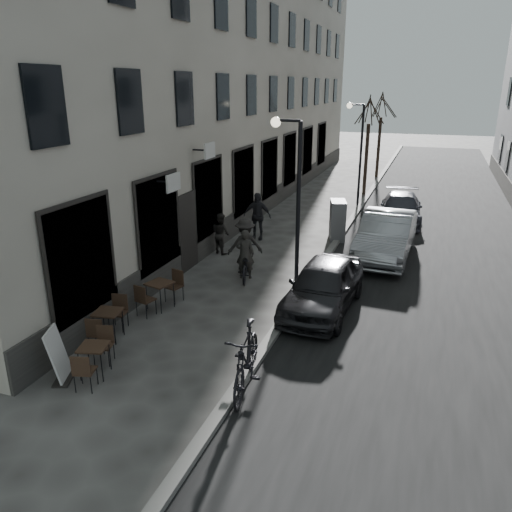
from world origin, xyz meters
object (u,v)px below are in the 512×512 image
Objects in this scene: car_near at (323,286)px; bistro_set_c at (160,293)px; streetlamp_near at (293,188)px; moped at (246,359)px; bicycle at (245,263)px; pedestrian_near at (221,233)px; utility_cabinet at (337,220)px; car_far at (401,209)px; streetlamp_far at (358,143)px; tree_near at (370,109)px; car_mid at (386,235)px; bistro_set_b at (109,322)px; pedestrian_mid at (245,245)px; pedestrian_far at (257,216)px; tree_far at (382,105)px; sign_board at (59,359)px; bistro_set_a at (95,357)px.

bistro_set_c is at bearing -158.54° from car_near.
streetlamp_near is 2.25× the size of moped.
pedestrian_near reaches higher than bicycle.
utility_cabinet is 4.18m from car_far.
car_near reaches higher than bicycle.
moped is (0.52, -17.14, -2.48)m from streetlamp_far.
streetlamp_near is at bearing 142.42° from bicycle.
car_near is at bearing 72.42° from moped.
tree_near is 1.16× the size of car_mid.
utility_cabinet is at bearing -87.46° from streetlamp_far.
moped is (2.22, -5.79, 0.19)m from bicycle.
bistro_set_b is 5.79m from pedestrian_mid.
pedestrian_far is at bearing -105.65° from tree_near.
moped is at bearing -101.24° from car_far.
tree_near reaches higher than bicycle.
tree_near is at bearing 67.15° from pedestrian_far.
car_mid is 2.17× the size of moped.
tree_far is 1.38× the size of car_near.
tree_near is 1.38× the size of car_near.
streetlamp_far is 2.68× the size of pedestrian_far.
sign_board is 16.60m from car_far.
tree_near and tree_far have the same top height.
streetlamp_far reaches higher than bistro_set_a.
moped is (3.89, -0.83, 0.22)m from bistro_set_b.
car_near is (4.47, 5.26, 0.24)m from sign_board.
car_mid is at bearing -78.14° from tree_near.
car_mid is (2.06, -1.61, 0.02)m from utility_cabinet.
car_mid is (2.33, 4.26, -2.35)m from streetlamp_near.
pedestrian_mid is 6.88m from moped.
bicycle is (-1.77, -20.36, -4.17)m from tree_far.
pedestrian_mid is at bearing 148.23° from car_near.
bistro_set_c is (-3.17, -23.31, -4.20)m from tree_far.
bistro_set_b is 0.31× the size of car_mid.
pedestrian_near is at bearing -105.87° from tree_near.
pedestrian_far is 5.14m from car_mid.
streetlamp_near is at bearing 170.40° from pedestrian_near.
bistro_set_c is 5.02m from pedestrian_near.
bistro_set_b is at bearing 99.45° from bistro_set_a.
pedestrian_far is (-2.77, -7.16, -2.21)m from streetlamp_far.
streetlamp_near is 6.33m from utility_cabinet.
bicycle is at bearing -94.97° from tree_far.
tree_far is 1.16× the size of car_mid.
bistro_set_a is (-2.77, -20.78, -4.23)m from tree_near.
sign_board is at bearing -99.05° from tree_near.
bistro_set_c is 1.37× the size of sign_board.
streetlamp_far reaches higher than pedestrian_near.
sign_board reaches higher than bistro_set_a.
pedestrian_far is (-2.77, 4.84, -2.21)m from streetlamp_near.
streetlamp_far is 9.12m from tree_far.
tree_far is 25.89m from bistro_set_b.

